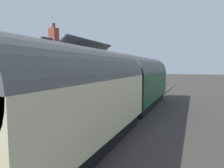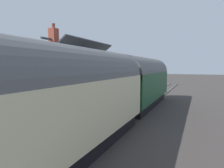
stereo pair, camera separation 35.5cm
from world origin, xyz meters
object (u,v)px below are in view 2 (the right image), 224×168
at_px(bench_mid_platform, 114,85).
at_px(tree_behind_building, 45,56).
at_px(bench_by_lamp, 26,103).
at_px(planter_bench_right, 114,81).
at_px(planter_under_sign, 16,101).
at_px(lamp_post_platform, 139,67).
at_px(planter_edge_near, 115,82).
at_px(station_sign_board, 132,78).
at_px(bench_near_building, 132,81).
at_px(train, 124,86).
at_px(planter_corner_building, 131,84).
at_px(station_building, 73,76).
at_px(planter_bench_left, 105,84).

xyz_separation_m(bench_mid_platform, tree_behind_building, (2.97, 12.91, 3.70)).
distance_m(bench_by_lamp, planter_bench_right, 17.94).
height_order(planter_under_sign, lamp_post_platform, lamp_post_platform).
bearing_deg(planter_under_sign, planter_edge_near, 1.43).
bearing_deg(station_sign_board, bench_mid_platform, 146.95).
distance_m(bench_near_building, planter_edge_near, 2.27).
height_order(train, planter_edge_near, train).
relative_size(bench_mid_platform, planter_corner_building, 1.49).
relative_size(bench_mid_platform, station_sign_board, 0.90).
height_order(station_building, planter_edge_near, station_building).
relative_size(planter_bench_left, planter_under_sign, 0.86).
relative_size(planter_edge_near, station_sign_board, 0.50).
relative_size(bench_near_building, lamp_post_platform, 0.40).
bearing_deg(bench_near_building, station_building, 172.32).
relative_size(bench_near_building, planter_bench_left, 2.07).
relative_size(station_building, planter_bench_right, 8.74).
bearing_deg(bench_near_building, lamp_post_platform, -136.78).
xyz_separation_m(bench_near_building, lamp_post_platform, (-1.70, -1.59, 2.03)).
bearing_deg(station_building, planter_bench_left, 4.76).
bearing_deg(planter_corner_building, bench_mid_platform, 133.25).
xyz_separation_m(planter_bench_right, planter_corner_building, (-4.10, -4.00, 0.06)).
relative_size(bench_by_lamp, planter_bench_left, 2.08).
distance_m(bench_by_lamp, planter_corner_building, 13.73).
bearing_deg(tree_behind_building, planter_bench_left, -96.53).
height_order(bench_near_building, planter_bench_right, bench_near_building).
bearing_deg(bench_near_building, planter_corner_building, -162.70).
xyz_separation_m(planter_bench_left, station_sign_board, (0.49, -3.38, 0.80)).
bearing_deg(planter_bench_left, planter_bench_right, 8.01).
xyz_separation_m(lamp_post_platform, station_sign_board, (-1.62, 0.41, -1.32)).
relative_size(train, bench_mid_platform, 14.06).
distance_m(bench_near_building, planter_corner_building, 4.28).
distance_m(station_sign_board, tree_behind_building, 14.67).
relative_size(planter_under_sign, tree_behind_building, 0.11).
relative_size(lamp_post_platform, tree_behind_building, 0.50).
distance_m(bench_near_building, planter_bench_left, 4.39).
xyz_separation_m(bench_mid_platform, planter_bench_right, (5.53, 2.48, -0.06)).
bearing_deg(bench_near_building, bench_mid_platform, 177.43).
bearing_deg(planter_bench_left, planter_edge_near, -4.60).
distance_m(planter_bench_left, planter_edge_near, 2.71).
bearing_deg(planter_under_sign, train, -55.60).
relative_size(bench_near_building, bench_mid_platform, 1.01).
relative_size(train, planter_under_sign, 24.99).
bearing_deg(planter_bench_left, bench_mid_platform, -131.31).
height_order(lamp_post_platform, tree_behind_building, tree_behind_building).
bearing_deg(planter_bench_right, planter_corner_building, -135.70).
distance_m(bench_mid_platform, lamp_post_platform, 4.70).
bearing_deg(planter_bench_right, train, -153.48).
bearing_deg(station_building, station_sign_board, -18.47).
distance_m(planter_edge_near, lamp_post_platform, 4.17).
bearing_deg(bench_mid_platform, planter_edge_near, 21.42).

